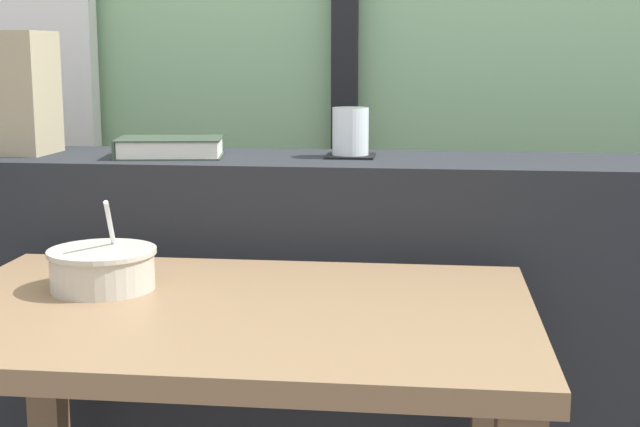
# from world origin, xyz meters

# --- Properties ---
(dark_console_ledge) EXTENTS (2.80, 0.32, 0.85)m
(dark_console_ledge) POSITION_xyz_m (0.00, 0.55, 0.42)
(dark_console_ledge) COLOR #23262B
(dark_console_ledge) RESTS_ON ground
(breakfast_table) EXTENTS (0.94, 0.62, 0.68)m
(breakfast_table) POSITION_xyz_m (-0.05, 0.01, 0.56)
(breakfast_table) COLOR brown
(breakfast_table) RESTS_ON ground
(coaster_square) EXTENTS (0.10, 0.10, 0.00)m
(coaster_square) POSITION_xyz_m (0.09, 0.56, 0.85)
(coaster_square) COLOR black
(coaster_square) RESTS_ON dark_console_ledge
(juice_glass) EXTENTS (0.08, 0.08, 0.10)m
(juice_glass) POSITION_xyz_m (0.09, 0.56, 0.90)
(juice_glass) COLOR white
(juice_glass) RESTS_ON coaster_square
(closed_book) EXTENTS (0.23, 0.17, 0.04)m
(closed_book) POSITION_xyz_m (-0.29, 0.52, 0.87)
(closed_book) COLOR #334233
(closed_book) RESTS_ON dark_console_ledge
(soup_bowl) EXTENTS (0.18, 0.18, 0.15)m
(soup_bowl) POSITION_xyz_m (-0.28, 0.08, 0.72)
(soup_bowl) COLOR #BCB7A8
(soup_bowl) RESTS_ON breakfast_table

